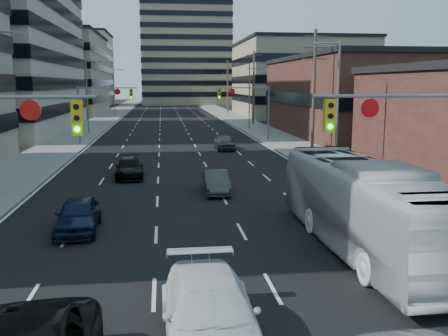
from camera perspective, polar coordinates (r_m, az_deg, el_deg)
name	(u,v)px	position (r m, az deg, el deg)	size (l,w,h in m)	color
road_surface	(167,107)	(138.32, -6.50, 6.97)	(18.00, 300.00, 0.02)	black
sidewalk_left	(125,107)	(138.67, -11.29, 6.88)	(5.00, 300.00, 0.15)	slate
sidewalk_right	(209,106)	(138.91, -1.72, 7.06)	(5.00, 300.00, 0.15)	slate
office_left_far	(51,75)	(110.51, -19.13, 10.01)	(20.00, 30.00, 16.00)	gray
storefront_right_mid	(374,98)	(63.52, 16.72, 7.66)	(20.00, 30.00, 9.00)	#472119
office_right_far	(298,80)	(99.75, 8.45, 9.95)	(22.00, 28.00, 14.00)	gray
apartment_tower	(185,8)	(159.98, -4.53, 17.76)	(26.00, 26.00, 58.00)	gray
bg_block_left	(67,70)	(150.58, -17.52, 10.61)	(24.00, 24.00, 20.00)	#ADA089
bg_block_right	(282,85)	(142.16, 6.64, 9.45)	(22.00, 22.00, 12.00)	gray
signal_near_right	(422,139)	(18.55, 21.70, 3.11)	(6.59, 0.33, 6.00)	slate
signal_far_left	(101,102)	(53.56, -13.85, 7.29)	(6.09, 0.33, 6.00)	slate
signal_far_right	(248,102)	(53.98, 2.71, 7.57)	(6.09, 0.33, 6.00)	slate
utility_pole_block	(314,89)	(46.23, 10.24, 8.92)	(2.20, 0.28, 11.00)	#4C3D2D
utility_pole_midblock	(254,87)	(75.42, 3.41, 9.26)	(2.20, 0.28, 11.00)	#4C3D2D
utility_pole_distant	(228,86)	(105.06, 0.41, 9.36)	(2.20, 0.28, 11.00)	#4C3D2D
streetlight_left_mid	(89,93)	(63.80, -15.23, 8.23)	(2.03, 0.22, 9.00)	slate
streetlight_left_far	(115,90)	(98.58, -12.38, 8.71)	(2.03, 0.22, 9.00)	slate
streetlight_right_near	(335,101)	(35.22, 12.61, 7.50)	(2.03, 0.22, 9.00)	slate
streetlight_right_far	(248,92)	(69.19, 2.78, 8.63)	(2.03, 0.22, 9.00)	slate
white_van	(210,314)	(12.33, -1.64, -16.37)	(2.25, 5.54, 1.61)	silver
transit_bus	(365,206)	(19.37, 15.82, -4.20)	(2.86, 12.23, 3.41)	silver
sedan_blue	(78,215)	(22.11, -16.34, -5.16)	(1.70, 4.22, 1.44)	#0C1532
sedan_grey_center	(216,182)	(28.60, -0.92, -1.62)	(1.35, 3.88, 1.28)	#37373A
sedan_black_far	(129,168)	(33.91, -10.75, 0.01)	(1.83, 4.50, 1.31)	black
sedan_grey_right	(224,142)	(47.48, 0.05, 2.95)	(1.67, 4.14, 1.41)	#353437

